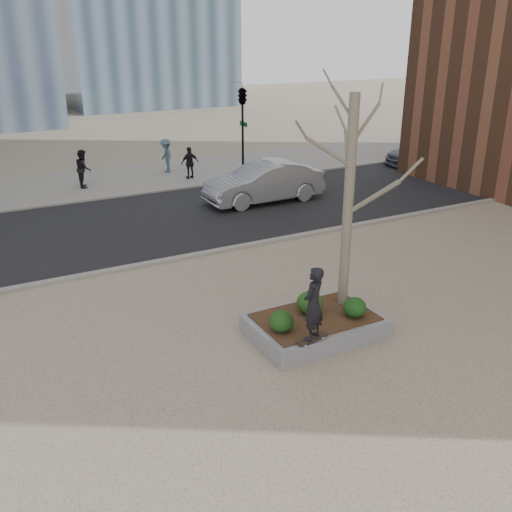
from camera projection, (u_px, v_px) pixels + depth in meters
ground at (278, 345)px, 13.08m from camera, size 120.00×120.00×0.00m
street at (144, 223)px, 21.28m from camera, size 60.00×8.00×0.02m
far_sidewalk at (98, 182)px, 27.02m from camera, size 60.00×6.00×0.02m
planter at (315, 326)px, 13.43m from camera, size 3.00×2.00×0.45m
planter_mulch at (315, 317)px, 13.34m from camera, size 2.70×1.70×0.04m
sycamore_tree at (350, 170)px, 12.81m from camera, size 2.80×2.80×6.60m
shrub_left at (281, 321)px, 12.60m from camera, size 0.56×0.56×0.47m
shrub_middle at (310, 303)px, 13.40m from camera, size 0.62×0.62×0.53m
shrub_right at (355, 307)px, 13.25m from camera, size 0.54×0.54×0.46m
skateboard at (312, 340)px, 12.33m from camera, size 0.80×0.34×0.08m
skateboarder at (313, 304)px, 12.01m from camera, size 0.72×0.64×1.66m
car_silver at (264, 182)px, 23.67m from camera, size 5.05×1.78×1.66m
car_third at (426, 152)px, 30.40m from camera, size 4.74×2.64×1.30m
pedestrian_a at (83, 168)px, 25.92m from camera, size 0.80×0.94×1.71m
pedestrian_b at (166, 156)px, 28.61m from camera, size 0.68×1.12×1.68m
pedestrian_c at (190, 163)px, 27.45m from camera, size 0.92×0.43×1.53m
traffic_light_far at (243, 132)px, 27.07m from camera, size 0.60×2.48×4.50m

